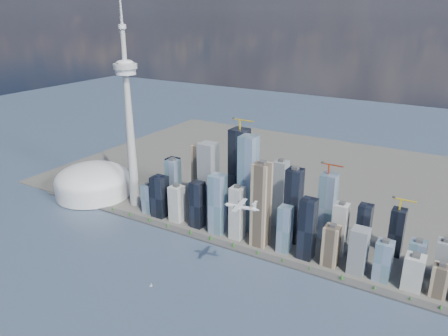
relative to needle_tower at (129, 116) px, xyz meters
The scene contains 9 objects.
ground 491.65m from the needle_tower, 45.94° to the right, with size 4000.00×4000.00×0.00m, color #384A63.
seawall 385.07m from the needle_tower, 11.31° to the right, with size 1100.00×22.00×4.00m, color #383838.
land 544.99m from the needle_tower, 52.43° to the left, with size 1400.00×900.00×3.00m, color #4C4C47.
shoreline_trees 380.99m from the needle_tower, 11.31° to the right, with size 960.53×7.20×8.80m.
skyscraper_cluster 394.83m from the needle_tower, ahead, with size 736.00×142.00×243.01m.
needle_tower is the anchor object (origin of this frame).
dome_stadium 241.40m from the needle_tower, behind, with size 200.00×200.00×86.00m.
airplane 464.17m from the needle_tower, 25.03° to the right, with size 61.94×54.93×15.10m.
sailboat_west 435.27m from the needle_tower, 44.15° to the right, with size 5.89×2.91×8.19m.
Camera 1 is at (425.83, -461.44, 481.94)m, focal length 35.00 mm.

